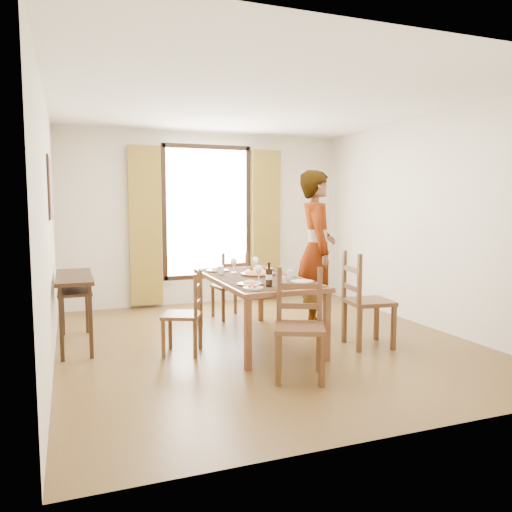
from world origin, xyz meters
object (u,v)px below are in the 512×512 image
object	(u,v)px
dining_table	(255,282)
man	(317,250)
console_table	(74,285)
pasta_platter	(258,271)

from	to	relation	value
dining_table	man	bearing A→B (deg)	19.58
console_table	dining_table	size ratio (longest dim) A/B	0.61
console_table	pasta_platter	bearing A→B (deg)	-12.15
dining_table	pasta_platter	size ratio (longest dim) A/B	4.93
dining_table	pasta_platter	bearing A→B (deg)	55.32
console_table	man	world-z (taller)	man
man	pasta_platter	distance (m)	0.94
man	dining_table	bearing A→B (deg)	129.01
console_table	man	size ratio (longest dim) A/B	0.60
console_table	man	bearing A→B (deg)	-3.77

